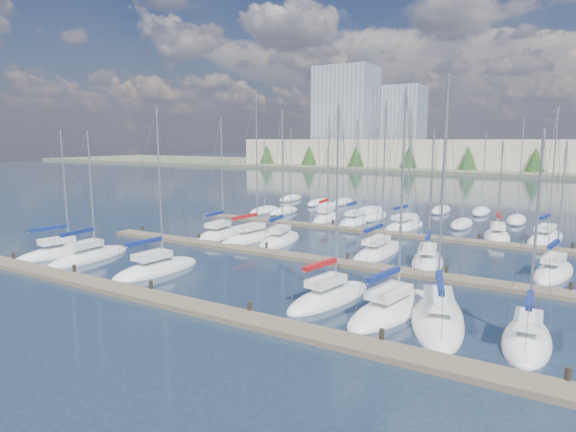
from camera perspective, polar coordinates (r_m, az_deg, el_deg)
The scene contains 24 objects.
ground at distance 81.89m, azimuth 16.68°, elevation 1.62°, with size 400.00×400.00×0.00m, color #212F42.
dock_near at distance 30.29m, azimuth -11.85°, elevation -10.33°, with size 44.00×1.93×1.10m.
dock_mid at distance 41.21m, azimuth 1.44°, elevation -4.91°, with size 44.00×1.93×1.10m.
dock_far at distance 53.58m, azimuth 8.78°, elevation -1.73°, with size 44.00×1.93×1.10m.
sailboat_j at distance 47.97m, azimuth -0.95°, elevation -2.86°, with size 4.22×8.50×13.66m.
sailboat_k at distance 43.70m, azimuth 10.62°, elevation -4.20°, with size 2.94×9.48×14.13m.
sailboat_m at distance 41.73m, azimuth 28.96°, elevation -5.86°, with size 3.49×7.83×10.78m.
sailboat_p at distance 56.94m, azimuth 13.57°, elevation -1.21°, with size 3.96×8.77×14.27m.
sailboat_q at distance 54.20m, azimuth 23.52°, elevation -2.24°, with size 3.73×7.53×10.71m.
sailboat_n at distance 61.24m, azimuth 4.55°, elevation -0.25°, with size 3.21×7.83×13.82m.
sailboat_b at distance 44.54m, azimuth -22.52°, elevation -4.52°, with size 3.27×8.50×11.57m.
sailboat_e at distance 29.64m, azimuth 12.22°, elevation -10.72°, with size 4.29×9.09×13.82m.
sailboat_o at distance 58.97m, azimuth 7.80°, elevation -0.68°, with size 2.93×7.23×13.47m.
sailboat_a at distance 47.16m, azimuth -25.23°, elevation -3.96°, with size 3.74×8.36×11.68m.
sailboat_i at distance 49.33m, azimuth -4.20°, elevation -2.54°, with size 3.40×9.65×15.28m.
sailboat_f at distance 29.26m, azimuth 17.27°, elevation -11.21°, with size 5.52×10.66×14.40m.
sailboat_d at distance 31.11m, azimuth 4.93°, elevation -9.57°, with size 3.90×8.20×12.99m.
sailboat_c at distance 38.78m, azimuth -15.32°, elevation -6.09°, with size 3.57×8.08×13.17m.
sailboat_r at distance 55.35m, azimuth 28.22°, elevation -2.34°, with size 4.17×8.95×14.07m.
sailboat_l at distance 41.37m, azimuth 16.21°, elevation -5.18°, with size 3.90×7.90×11.66m.
sailboat_g at distance 27.57m, azimuth 26.44°, elevation -13.03°, with size 2.57×6.68×11.37m.
sailboat_h at distance 51.27m, azimuth -8.06°, elevation -2.17°, with size 3.82×8.08×13.15m.
distant_boats at distance 67.75m, azimuth 9.74°, elevation 0.63°, with size 36.93×20.75×13.30m.
shoreline at distance 171.83m, azimuth 19.88°, elevation 7.68°, with size 400.00×60.00×38.00m.
Camera 1 is at (19.52, -18.88, 10.13)m, focal length 30.00 mm.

